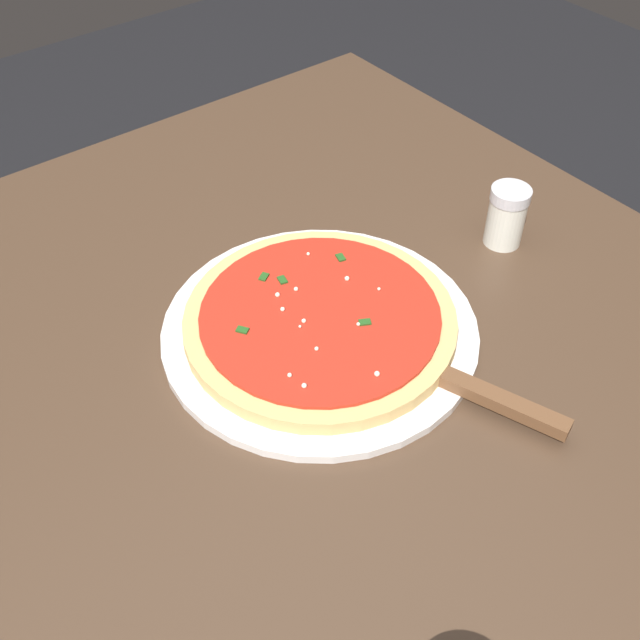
{
  "coord_description": "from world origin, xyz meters",
  "views": [
    {
      "loc": [
        -0.44,
        0.38,
        1.33
      ],
      "look_at": [
        0.01,
        0.03,
        0.78
      ],
      "focal_mm": 43.41,
      "sensor_mm": 36.0,
      "label": 1
    }
  ],
  "objects_px": {
    "serving_plate": "(320,330)",
    "pizza": "(320,320)",
    "pizza_server": "(462,386)",
    "parmesan_shaker": "(506,215)"
  },
  "relations": [
    {
      "from": "pizza_server",
      "to": "serving_plate",
      "type": "bearing_deg",
      "value": 20.04
    },
    {
      "from": "pizza_server",
      "to": "parmesan_shaker",
      "type": "distance_m",
      "value": 0.25
    },
    {
      "from": "pizza_server",
      "to": "parmesan_shaker",
      "type": "relative_size",
      "value": 3.0
    },
    {
      "from": "serving_plate",
      "to": "parmesan_shaker",
      "type": "xyz_separation_m",
      "value": [
        -0.01,
        -0.27,
        0.03
      ]
    },
    {
      "from": "pizza",
      "to": "pizza_server",
      "type": "relative_size",
      "value": 1.27
    },
    {
      "from": "serving_plate",
      "to": "pizza",
      "type": "distance_m",
      "value": 0.01
    },
    {
      "from": "serving_plate",
      "to": "pizza",
      "type": "bearing_deg",
      "value": 31.98
    },
    {
      "from": "serving_plate",
      "to": "pizza",
      "type": "xyz_separation_m",
      "value": [
        0.0,
        0.0,
        0.01
      ]
    },
    {
      "from": "pizza_server",
      "to": "parmesan_shaker",
      "type": "bearing_deg",
      "value": -56.19
    },
    {
      "from": "serving_plate",
      "to": "pizza",
      "type": "height_order",
      "value": "pizza"
    }
  ]
}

